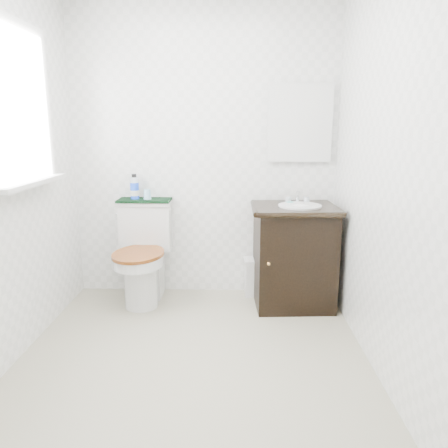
{
  "coord_description": "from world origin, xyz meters",
  "views": [
    {
      "loc": [
        0.26,
        -2.47,
        1.44
      ],
      "look_at": [
        0.18,
        0.75,
        0.71
      ],
      "focal_mm": 35.0,
      "sensor_mm": 36.0,
      "label": 1
    }
  ],
  "objects_px": {
    "trash_bin": "(257,276)",
    "toilet": "(144,259)",
    "vanity": "(294,253)",
    "cup": "(147,194)",
    "mouthwash_bottle": "(135,188)"
  },
  "relations": [
    {
      "from": "trash_bin",
      "to": "toilet",
      "type": "bearing_deg",
      "value": -171.94
    },
    {
      "from": "vanity",
      "to": "trash_bin",
      "type": "distance_m",
      "value": 0.44
    },
    {
      "from": "vanity",
      "to": "cup",
      "type": "distance_m",
      "value": 1.29
    },
    {
      "from": "toilet",
      "to": "mouthwash_bottle",
      "type": "distance_m",
      "value": 0.59
    },
    {
      "from": "toilet",
      "to": "trash_bin",
      "type": "xyz_separation_m",
      "value": [
        0.94,
        0.13,
        -0.2
      ]
    },
    {
      "from": "mouthwash_bottle",
      "to": "cup",
      "type": "relative_size",
      "value": 2.54
    },
    {
      "from": "toilet",
      "to": "mouthwash_bottle",
      "type": "xyz_separation_m",
      "value": [
        -0.08,
        0.13,
        0.57
      ]
    },
    {
      "from": "trash_bin",
      "to": "mouthwash_bottle",
      "type": "xyz_separation_m",
      "value": [
        -1.02,
        0.0,
        0.77
      ]
    },
    {
      "from": "mouthwash_bottle",
      "to": "cup",
      "type": "xyz_separation_m",
      "value": [
        0.11,
        -0.01,
        -0.05
      ]
    },
    {
      "from": "trash_bin",
      "to": "mouthwash_bottle",
      "type": "distance_m",
      "value": 1.28
    },
    {
      "from": "toilet",
      "to": "cup",
      "type": "height_order",
      "value": "cup"
    },
    {
      "from": "vanity",
      "to": "trash_bin",
      "type": "bearing_deg",
      "value": 145.42
    },
    {
      "from": "toilet",
      "to": "trash_bin",
      "type": "bearing_deg",
      "value": 8.06
    },
    {
      "from": "cup",
      "to": "trash_bin",
      "type": "bearing_deg",
      "value": 0.89
    },
    {
      "from": "vanity",
      "to": "mouthwash_bottle",
      "type": "relative_size",
      "value": 4.43
    }
  ]
}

